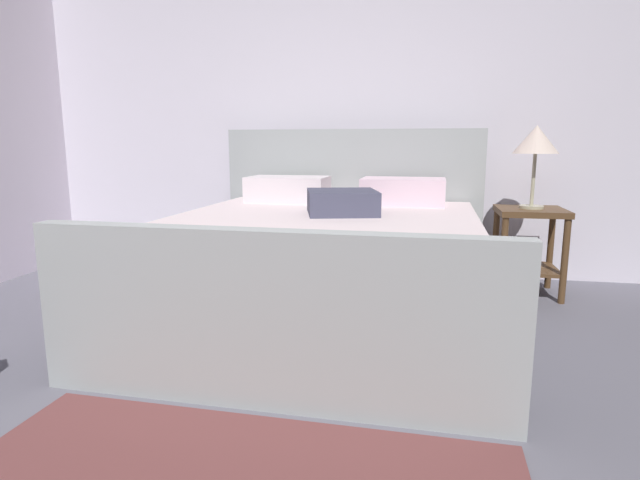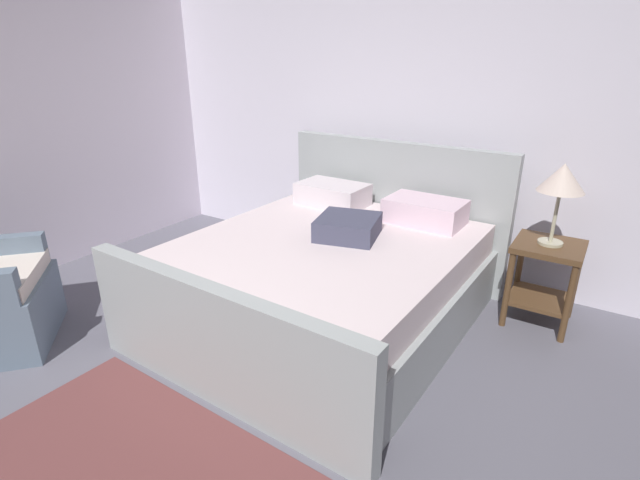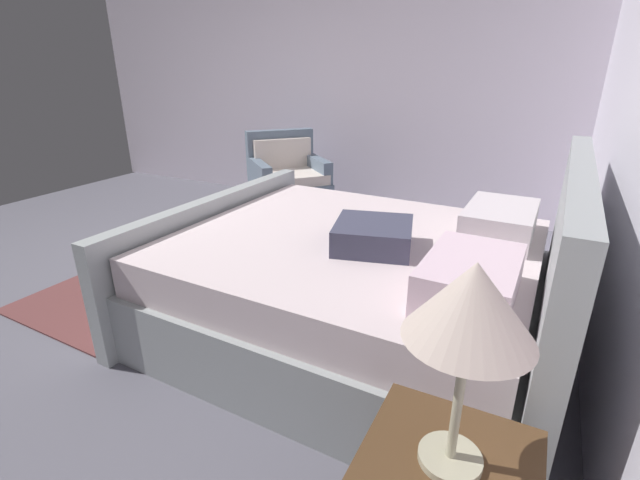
{
  "view_description": "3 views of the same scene",
  "coord_description": "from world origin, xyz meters",
  "views": [
    {
      "loc": [
        0.49,
        -1.14,
        1.03
      ],
      "look_at": [
        -0.01,
        1.48,
        0.53
      ],
      "focal_mm": 29.03,
      "sensor_mm": 36.0,
      "label": 1
    },
    {
      "loc": [
        1.53,
        -0.79,
        1.8
      ],
      "look_at": [
        -0.09,
        1.75,
        0.61
      ],
      "focal_mm": 26.49,
      "sensor_mm": 36.0,
      "label": 2
    },
    {
      "loc": [
        2.15,
        2.63,
        1.53
      ],
      "look_at": [
        -0.12,
        1.48,
        0.53
      ],
      "focal_mm": 24.88,
      "sensor_mm": 36.0,
      "label": 3
    }
  ],
  "objects": [
    {
      "name": "table_lamp_right",
      "position": [
        1.25,
        2.54,
        1.04
      ],
      "size": [
        0.29,
        0.29,
        0.55
      ],
      "color": "#B7B293",
      "rests_on": "nightstand_right"
    },
    {
      "name": "nightstand_right",
      "position": [
        1.25,
        2.54,
        0.4
      ],
      "size": [
        0.44,
        0.44,
        0.6
      ],
      "color": "brown",
      "rests_on": "ground"
    },
    {
      "name": "bed",
      "position": [
        -0.04,
        1.79,
        0.34
      ],
      "size": [
        2.0,
        2.25,
        1.14
      ],
      "color": "#A3A9A9",
      "rests_on": "ground"
    },
    {
      "name": "wall_back",
      "position": [
        0.0,
        3.04,
        1.4
      ],
      "size": [
        5.28,
        0.12,
        2.79
      ],
      "primitive_type": "cube",
      "color": "silver",
      "rests_on": "ground"
    }
  ]
}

